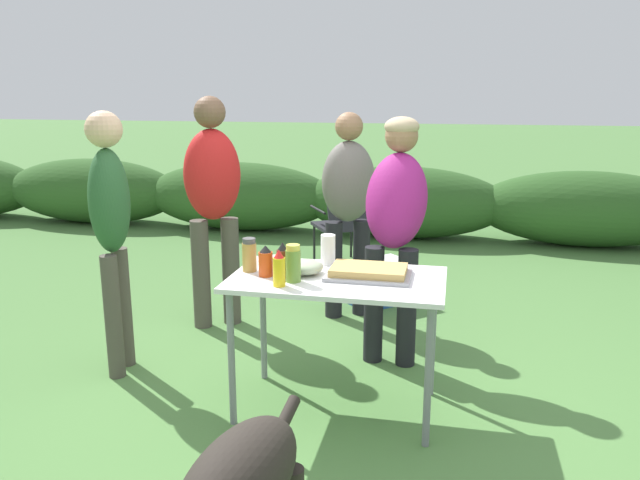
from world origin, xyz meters
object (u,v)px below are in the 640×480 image
Objects in this scene: standing_person_with_beanie at (396,214)px; cooler_box at (379,282)px; paper_cup_stack at (328,250)px; mixing_bowl at (305,267)px; bbq_sauce_bottle at (283,261)px; food_tray at (369,272)px; hot_sauce_bottle at (266,261)px; camp_chair_green_behind_table at (344,220)px; standing_person_in_gray_fleece at (213,193)px; relish_jar at (293,264)px; mustard_bottle at (279,269)px; folding_table at (337,291)px; standing_person_in_olive_jacket at (111,217)px; spice_jar at (249,255)px; plate_stack at (277,262)px; standing_person_in_navy_coat at (348,198)px.

standing_person_with_beanie is 2.68× the size of cooler_box.
standing_person_with_beanie is at bearing 58.42° from paper_cup_stack.
bbq_sauce_bottle is (-0.10, -0.09, 0.05)m from mixing_bowl.
hot_sauce_bottle is (-0.52, -0.09, 0.05)m from food_tray.
bbq_sauce_bottle is 2.84m from camp_chair_green_behind_table.
standing_person_in_gray_fleece is 1.97× the size of camp_chair_green_behind_table.
camp_chair_green_behind_table is at bearing 91.65° from hot_sauce_bottle.
relish_jar is at bearing -156.76° from food_tray.
mustard_bottle is 0.33× the size of cooler_box.
bbq_sauce_bottle reaches higher than mixing_bowl.
mixing_bowl is 1.02× the size of mustard_bottle.
folding_table is 5.87× the size of mixing_bowl.
relish_jar is at bearing -113.51° from standing_person_in_olive_jacket.
spice_jar is at bearing -128.15° from standing_person_with_beanie.
standing_person_in_olive_jacket is at bearing -141.05° from camp_chair_green_behind_table.
food_tray is at bearing 2.10° from spice_jar.
standing_person_in_gray_fleece reaches higher than plate_stack.
relish_jar is 2.02m from cooler_box.
paper_cup_stack is 0.29× the size of cooler_box.
bbq_sauce_bottle reaches higher than paper_cup_stack.
mustard_bottle reaches higher than hot_sauce_bottle.
plate_stack is 0.14× the size of standing_person_in_navy_coat.
food_tray is at bearing -108.62° from camp_chair_green_behind_table.
plate_stack is 0.36× the size of cooler_box.
standing_person_in_olive_jacket is at bearing -161.82° from standing_person_in_navy_coat.
standing_person_with_beanie is (0.40, 0.73, 0.16)m from mixing_bowl.
hot_sauce_bottle is 1.98m from cooler_box.
standing_person_in_navy_coat is (-0.35, 1.40, 0.14)m from food_tray.
bbq_sauce_bottle is 1.04× the size of spice_jar.
relish_jar is 0.34× the size of cooler_box.
mixing_bowl is at bearing -113.30° from standing_person_with_beanie.
paper_cup_stack is 0.20× the size of camp_chair_green_behind_table.
relish_jar is at bearing -110.80° from standing_person_with_beanie.
standing_person_with_beanie is at bearing 84.68° from food_tray.
cooler_box is (0.11, 1.55, -0.65)m from paper_cup_stack.
standing_person_with_beanie is at bearing 53.87° from hot_sauce_bottle.
spice_jar is 0.30m from relish_jar.
folding_table is 0.32m from bbq_sauce_bottle.
standing_person_in_gray_fleece is at bearing 175.54° from standing_person_in_navy_coat.
standing_person_in_gray_fleece is at bearing -141.59° from camp_chair_green_behind_table.
relish_jar reaches higher than paper_cup_stack.
standing_person_with_beanie is (0.32, 0.52, 0.11)m from paper_cup_stack.
hot_sauce_bottle is at bearing 158.95° from relish_jar.
plate_stack reaches higher than folding_table.
cooler_box is at bearing 0.18° from standing_person_in_gray_fleece.
folding_table is 0.29m from relish_jar.
mustard_bottle is 1.65m from standing_person_in_navy_coat.
mixing_bowl is 1.38m from standing_person_in_gray_fleece.
relish_jar is (0.17, -0.27, 0.08)m from plate_stack.
standing_person_in_navy_coat is at bearing 90.58° from mixing_bowl.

